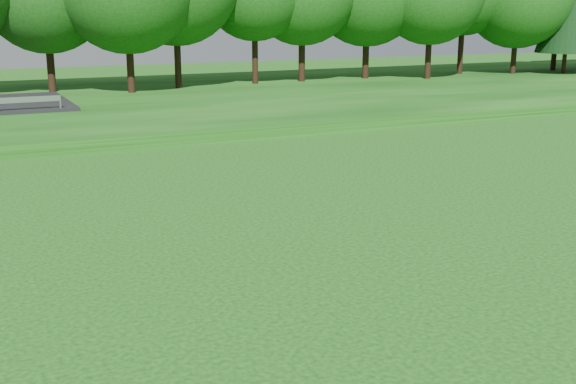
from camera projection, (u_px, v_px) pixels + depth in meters
name	position (u px, v px, depth m)	size (l,w,h in m)	color
berm	(245.00, 95.00, 49.39)	(130.00, 30.00, 0.60)	#0D3F0C
walking_path	(348.00, 129.00, 37.22)	(130.00, 1.60, 0.04)	gray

